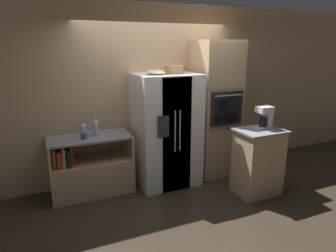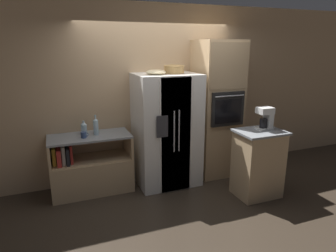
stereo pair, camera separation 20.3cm
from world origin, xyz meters
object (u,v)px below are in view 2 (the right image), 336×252
wall_oven (217,109)px  bottle_tall (96,126)px  coffee_maker (266,117)px  bottle_short (84,128)px  fruit_bowl (156,72)px  mug (84,135)px  refrigerator (167,130)px  wicker_basket (174,69)px

wall_oven → bottle_tall: bearing=178.2°
coffee_maker → bottle_short: bearing=156.4°
wall_oven → fruit_bowl: bearing=-173.7°
fruit_bowl → mug: (-1.07, 0.09, -0.86)m
bottle_short → coffee_maker: (2.43, -1.06, 0.19)m
bottle_tall → bottle_short: (-0.16, 0.09, -0.03)m
fruit_bowl → bottle_short: (-1.04, 0.28, -0.80)m
refrigerator → coffee_maker: refrigerator is taller
fruit_bowl → mug: 1.37m
refrigerator → mug: size_ratio=15.87×
mug → bottle_tall: bearing=26.5°
wicker_basket → fruit_bowl: size_ratio=1.06×
mug → wall_oven: bearing=0.8°
coffee_maker → fruit_bowl: bearing=150.5°
wall_oven → fruit_bowl: 1.29m
wall_oven → mug: wall_oven is taller
mug → coffee_maker: 2.62m
bottle_short → mug: bearing=-97.8°
wicker_basket → bottle_short: wicker_basket is taller
wall_oven → mug: 2.19m
refrigerator → bottle_tall: refrigerator is taller
wicker_basket → refrigerator: bearing=-177.8°
fruit_bowl → bottle_short: bearing=165.0°
refrigerator → wall_oven: wall_oven is taller
mug → wicker_basket: bearing=-0.8°
refrigerator → bottle_tall: 1.08m
wall_oven → coffee_maker: 0.95m
wall_oven → coffee_maker: bearing=-72.9°
fruit_bowl → bottle_short: fruit_bowl is taller
wicker_basket → coffee_maker: wicker_basket is taller
coffee_maker → refrigerator: bearing=144.6°
wall_oven → bottle_short: (-2.15, 0.16, -0.15)m
bottle_short → bottle_tall: bearing=-29.7°
wall_oven → wicker_basket: bearing=-176.3°
refrigerator → coffee_maker: bearing=-35.4°
fruit_bowl → coffee_maker: fruit_bowl is taller
wicker_basket → bottle_tall: wicker_basket is taller
fruit_bowl → bottle_short: size_ratio=1.46×
fruit_bowl → coffee_maker: (1.39, -0.79, -0.62)m
refrigerator → wicker_basket: 0.95m
wall_oven → fruit_bowl: wall_oven is taller
bottle_tall → coffee_maker: (2.27, -0.97, 0.16)m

